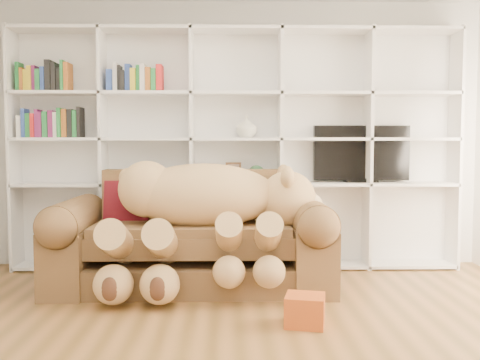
{
  "coord_description": "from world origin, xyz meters",
  "views": [
    {
      "loc": [
        -0.06,
        -3.04,
        1.26
      ],
      "look_at": [
        0.03,
        1.63,
        0.94
      ],
      "focal_mm": 40.0,
      "sensor_mm": 36.0,
      "label": 1
    }
  ],
  "objects_px": {
    "sofa": "(193,243)",
    "tv": "(361,154)",
    "gift_box": "(305,310)",
    "teddy_bear": "(204,209)"
  },
  "relations": [
    {
      "from": "teddy_bear",
      "to": "tv",
      "type": "relative_size",
      "value": 1.93
    },
    {
      "from": "sofa",
      "to": "tv",
      "type": "relative_size",
      "value": 2.49
    },
    {
      "from": "gift_box",
      "to": "teddy_bear",
      "type": "bearing_deg",
      "value": 130.63
    },
    {
      "from": "sofa",
      "to": "teddy_bear",
      "type": "bearing_deg",
      "value": -61.35
    },
    {
      "from": "gift_box",
      "to": "sofa",
      "type": "bearing_deg",
      "value": 128.61
    },
    {
      "from": "gift_box",
      "to": "tv",
      "type": "bearing_deg",
      "value": 65.49
    },
    {
      "from": "sofa",
      "to": "teddy_bear",
      "type": "relative_size",
      "value": 1.29
    },
    {
      "from": "teddy_bear",
      "to": "tv",
      "type": "height_order",
      "value": "tv"
    },
    {
      "from": "sofa",
      "to": "tv",
      "type": "height_order",
      "value": "tv"
    },
    {
      "from": "tv",
      "to": "sofa",
      "type": "bearing_deg",
      "value": -156.56
    }
  ]
}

